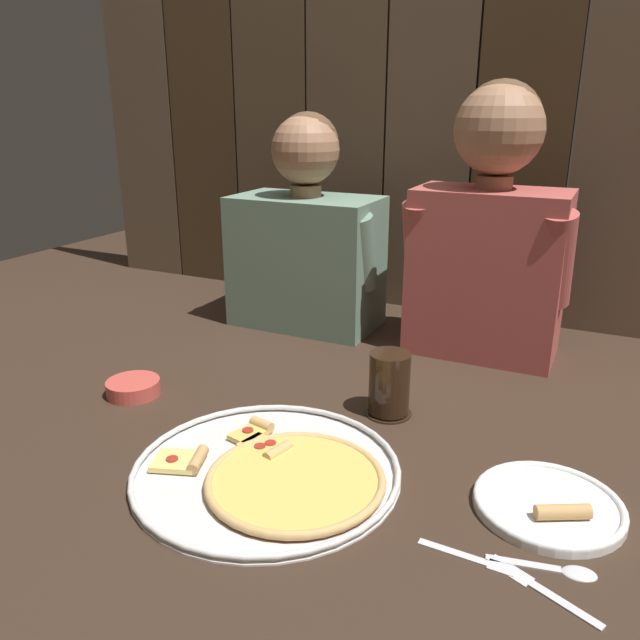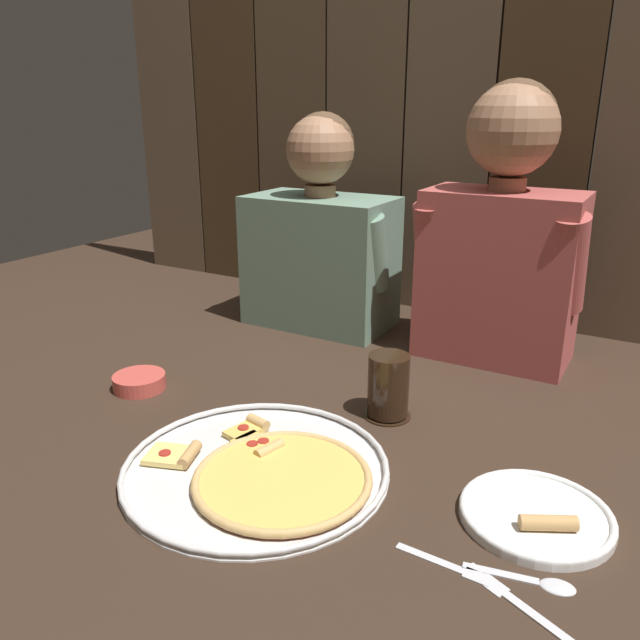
{
  "view_description": "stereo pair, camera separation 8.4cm",
  "coord_description": "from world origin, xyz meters",
  "px_view_note": "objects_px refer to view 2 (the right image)",
  "views": [
    {
      "loc": [
        0.5,
        -0.92,
        0.57
      ],
      "look_at": [
        0.01,
        0.1,
        0.18
      ],
      "focal_mm": 35.26,
      "sensor_mm": 36.0,
      "label": 1
    },
    {
      "loc": [
        0.57,
        -0.88,
        0.57
      ],
      "look_at": [
        0.01,
        0.1,
        0.18
      ],
      "focal_mm": 35.26,
      "sensor_mm": 36.0,
      "label": 2
    }
  ],
  "objects_px": {
    "dinner_plate": "(536,515)",
    "diner_right": "(503,229)",
    "dipping_bowl": "(139,381)",
    "pizza_tray": "(264,470)",
    "diner_left": "(320,235)",
    "drinking_glass": "(388,387)"
  },
  "relations": [
    {
      "from": "dinner_plate",
      "to": "diner_left",
      "type": "xyz_separation_m",
      "value": [
        -0.7,
        0.59,
        0.23
      ]
    },
    {
      "from": "drinking_glass",
      "to": "diner_left",
      "type": "distance_m",
      "value": 0.58
    },
    {
      "from": "diner_left",
      "to": "dipping_bowl",
      "type": "bearing_deg",
      "value": -102.33
    },
    {
      "from": "diner_left",
      "to": "pizza_tray",
      "type": "bearing_deg",
      "value": -66.92
    },
    {
      "from": "drinking_glass",
      "to": "dipping_bowl",
      "type": "distance_m",
      "value": 0.53
    },
    {
      "from": "pizza_tray",
      "to": "dipping_bowl",
      "type": "height_order",
      "value": "dipping_bowl"
    },
    {
      "from": "diner_right",
      "to": "pizza_tray",
      "type": "bearing_deg",
      "value": -104.39
    },
    {
      "from": "dipping_bowl",
      "to": "diner_left",
      "type": "bearing_deg",
      "value": 77.67
    },
    {
      "from": "drinking_glass",
      "to": "dinner_plate",
      "type": "bearing_deg",
      "value": -30.19
    },
    {
      "from": "dinner_plate",
      "to": "diner_left",
      "type": "distance_m",
      "value": 0.94
    },
    {
      "from": "pizza_tray",
      "to": "dinner_plate",
      "type": "xyz_separation_m",
      "value": [
        0.41,
        0.1,
        -0.0
      ]
    },
    {
      "from": "pizza_tray",
      "to": "diner_left",
      "type": "height_order",
      "value": "diner_left"
    },
    {
      "from": "diner_left",
      "to": "diner_right",
      "type": "height_order",
      "value": "diner_right"
    },
    {
      "from": "dinner_plate",
      "to": "dipping_bowl",
      "type": "height_order",
      "value": "dinner_plate"
    },
    {
      "from": "dipping_bowl",
      "to": "dinner_plate",
      "type": "bearing_deg",
      "value": -2.53
    },
    {
      "from": "drinking_glass",
      "to": "dipping_bowl",
      "type": "relative_size",
      "value": 1.15
    },
    {
      "from": "pizza_tray",
      "to": "dinner_plate",
      "type": "relative_size",
      "value": 1.99
    },
    {
      "from": "drinking_glass",
      "to": "diner_right",
      "type": "distance_m",
      "value": 0.48
    },
    {
      "from": "pizza_tray",
      "to": "diner_left",
      "type": "xyz_separation_m",
      "value": [
        -0.29,
        0.69,
        0.23
      ]
    },
    {
      "from": "dinner_plate",
      "to": "diner_right",
      "type": "relative_size",
      "value": 0.35
    },
    {
      "from": "pizza_tray",
      "to": "diner_left",
      "type": "bearing_deg",
      "value": 113.08
    },
    {
      "from": "dinner_plate",
      "to": "diner_right",
      "type": "bearing_deg",
      "value": 111.26
    }
  ]
}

